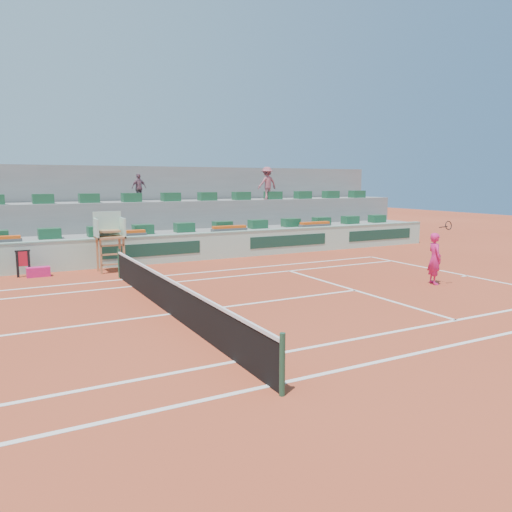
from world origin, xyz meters
The scene contains 16 objects.
ground centered at (0.00, 0.00, 0.00)m, with size 90.00×90.00×0.00m, color #9A361D.
seating_tier_lower centered at (0.00, 10.70, 0.60)m, with size 36.00×4.00×1.20m, color gray.
seating_tier_upper centered at (0.00, 12.30, 1.30)m, with size 36.00×2.40×2.60m, color gray.
stadium_back_wall centered at (0.00, 13.90, 2.20)m, with size 36.00×0.40×4.40m, color gray.
player_bag centered at (-2.69, 7.59, 0.19)m, with size 0.84×0.37×0.37m, color #D41B6A.
spectator_mid centered at (2.38, 11.67, 3.29)m, with size 0.81×0.34×1.38m, color #754E5D.
spectator_right centered at (9.57, 11.62, 3.50)m, with size 1.16×0.67×1.80m, color #994C57.
court_lines centered at (0.00, 0.00, 0.01)m, with size 23.89×11.09×0.01m.
tennis_net centered at (0.00, 0.00, 0.53)m, with size 0.10×11.97×1.10m.
advertising_hoarding centered at (0.02, 8.50, 0.63)m, with size 36.00×0.34×1.26m.
umpire_chair centered at (0.00, 7.50, 1.54)m, with size 1.10×0.90×2.40m.
seat_row_lower centered at (0.00, 9.80, 1.42)m, with size 32.90×0.60×0.44m.
seat_row_upper centered at (0.00, 11.70, 2.82)m, with size 32.90×0.60×0.44m.
flower_planters centered at (-1.50, 9.00, 1.33)m, with size 26.80×0.36×0.28m.
towel_rack centered at (-3.18, 7.80, 0.60)m, with size 0.53×0.09×1.03m.
tennis_player centered at (9.54, -0.48, 0.92)m, with size 0.64×0.95×2.28m.
Camera 1 is at (-4.16, -12.79, 3.60)m, focal length 35.00 mm.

